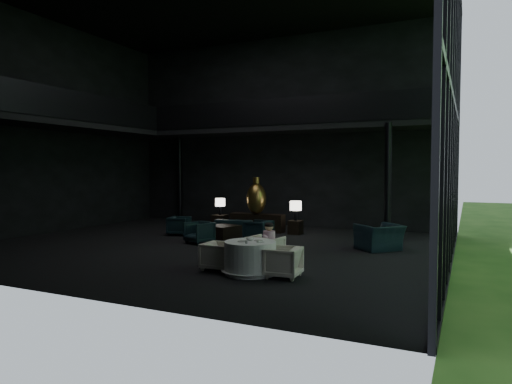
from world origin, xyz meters
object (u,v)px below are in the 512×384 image
at_px(lounge_armchair_east, 258,230).
at_px(coffee_table, 223,232).
at_px(table_lamp_left, 220,203).
at_px(window_armchair, 379,231).
at_px(dining_chair_north, 265,248).
at_px(table_lamp_right, 296,207).
at_px(lounge_armchair_west, 179,225).
at_px(lounge_armchair_south, 199,232).
at_px(bronze_urn, 256,198).
at_px(dining_table, 250,260).
at_px(console, 257,223).
at_px(dining_chair_west, 219,256).
at_px(dining_chair_east, 283,261).
at_px(side_table_right, 296,227).
at_px(side_table_left, 220,222).
at_px(sofa, 236,225).
at_px(child, 269,235).

height_order(lounge_armchair_east, coffee_table, lounge_armchair_east).
distance_m(table_lamp_left, window_armchair, 6.97).
bearing_deg(dining_chair_north, coffee_table, -39.26).
xyz_separation_m(table_lamp_right, lounge_armchair_west, (-3.77, -2.03, -0.67)).
relative_size(lounge_armchair_east, lounge_armchair_south, 1.05).
bearing_deg(bronze_urn, dining_table, -66.16).
bearing_deg(lounge_armchair_south, table_lamp_left, 129.51).
distance_m(console, lounge_armchair_west, 3.03).
bearing_deg(dining_chair_west, table_lamp_left, 28.22).
bearing_deg(dining_chair_east, side_table_right, -165.53).
height_order(console, table_lamp_right, table_lamp_right).
relative_size(side_table_left, dining_chair_west, 0.86).
height_order(side_table_right, lounge_armchair_east, lounge_armchair_east).
bearing_deg(sofa, coffee_table, 81.93).
distance_m(console, child, 6.37).
xyz_separation_m(bronze_urn, sofa, (-0.47, -0.82, -0.96)).
bearing_deg(dining_chair_east, table_lamp_left, -144.23).
relative_size(side_table_right, coffee_table, 0.52).
bearing_deg(console, lounge_armchair_west, -135.78).
bearing_deg(dining_chair_north, window_armchair, -115.25).
height_order(coffee_table, dining_chair_west, dining_chair_west).
bearing_deg(dining_table, bronze_urn, 113.84).
bearing_deg(table_lamp_left, console, 3.10).
height_order(side_table_left, window_armchair, window_armchair).
xyz_separation_m(side_table_left, dining_chair_west, (3.62, -6.41, 0.05)).
height_order(lounge_armchair_east, dining_table, lounge_armchair_east).
relative_size(lounge_armchair_south, dining_chair_north, 0.92).
bearing_deg(side_table_right, lounge_armchair_west, -151.84).
xyz_separation_m(lounge_armchair_west, child, (5.10, -3.53, 0.41)).
xyz_separation_m(table_lamp_left, sofa, (1.13, -0.83, -0.72)).
height_order(console, side_table_right, console).
xyz_separation_m(coffee_table, dining_table, (3.29, -4.60, 0.11)).
relative_size(table_lamp_left, dining_table, 0.49).
relative_size(table_lamp_left, lounge_armchair_south, 0.86).
bearing_deg(dining_table, table_lamp_right, 101.07).
xyz_separation_m(side_table_right, dining_table, (1.27, -6.50, 0.07)).
distance_m(lounge_armchair_east, dining_chair_west, 4.33).
bearing_deg(console, side_table_left, -175.33).
xyz_separation_m(console, child, (2.93, -5.64, 0.43)).
height_order(lounge_armchair_south, window_armchair, window_armchair).
height_order(bronze_urn, lounge_armchair_west, bronze_urn).
height_order(side_table_left, lounge_armchair_east, lounge_armchair_east).
relative_size(side_table_left, side_table_right, 1.15).
bearing_deg(coffee_table, side_table_right, 43.31).
xyz_separation_m(console, window_armchair, (5.01, -2.22, 0.23)).
bearing_deg(lounge_armchair_east, sofa, -125.45).
xyz_separation_m(lounge_armchair_south, dining_chair_east, (4.19, -3.20, -0.02)).
bearing_deg(dining_chair_east, side_table_left, -144.04).
distance_m(side_table_left, dining_chair_west, 7.36).
distance_m(lounge_armchair_south, dining_chair_east, 5.28).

